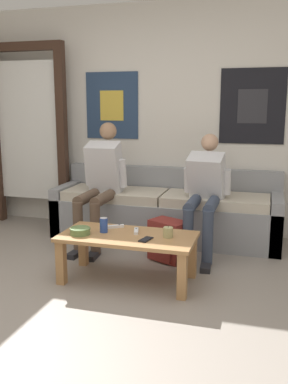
% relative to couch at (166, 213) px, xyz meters
% --- Properties ---
extents(ground_plane, '(18.00, 18.00, 0.00)m').
position_rel_couch_xyz_m(ground_plane, '(-0.20, -1.99, -0.28)').
color(ground_plane, gray).
extents(wall_back, '(10.00, 0.07, 2.55)m').
position_rel_couch_xyz_m(wall_back, '(-0.20, 0.37, 0.99)').
color(wall_back, silver).
rests_on(wall_back, ground_plane).
extents(door_frame, '(1.00, 0.10, 2.15)m').
position_rel_couch_xyz_m(door_frame, '(-1.74, 0.15, 0.92)').
color(door_frame, '#382319').
rests_on(door_frame, ground_plane).
extents(couch, '(2.44, 0.72, 0.74)m').
position_rel_couch_xyz_m(couch, '(0.00, 0.00, 0.00)').
color(couch, gray).
rests_on(couch, ground_plane).
extents(coffee_table, '(1.11, 0.55, 0.40)m').
position_rel_couch_xyz_m(coffee_table, '(-0.03, -1.24, 0.04)').
color(coffee_table, '#B27F4C').
rests_on(coffee_table, ground_plane).
extents(person_seated_adult, '(0.47, 0.91, 1.26)m').
position_rel_couch_xyz_m(person_seated_adult, '(-0.61, -0.36, 0.40)').
color(person_seated_adult, brown).
rests_on(person_seated_adult, ground_plane).
extents(person_seated_teen, '(0.47, 0.92, 1.16)m').
position_rel_couch_xyz_m(person_seated_teen, '(0.47, -0.36, 0.35)').
color(person_seated_teen, '#384256').
rests_on(person_seated_teen, ground_plane).
extents(backpack, '(0.40, 0.35, 0.38)m').
position_rel_couch_xyz_m(backpack, '(0.18, -0.68, -0.10)').
color(backpack, maroon).
rests_on(backpack, ground_plane).
extents(ceramic_bowl, '(0.17, 0.17, 0.06)m').
position_rel_couch_xyz_m(ceramic_bowl, '(-0.41, -1.33, 0.15)').
color(ceramic_bowl, '#607F47').
rests_on(ceramic_bowl, coffee_table).
extents(pillar_candle, '(0.08, 0.08, 0.09)m').
position_rel_couch_xyz_m(pillar_candle, '(0.31, -1.21, 0.16)').
color(pillar_candle, tan).
rests_on(pillar_candle, coffee_table).
extents(drink_can_blue, '(0.07, 0.07, 0.12)m').
position_rel_couch_xyz_m(drink_can_blue, '(-0.24, -1.22, 0.18)').
color(drink_can_blue, '#28479E').
rests_on(drink_can_blue, coffee_table).
extents(game_controller_near_left, '(0.07, 0.15, 0.03)m').
position_rel_couch_xyz_m(game_controller_near_left, '(0.02, -1.15, 0.13)').
color(game_controller_near_left, white).
rests_on(game_controller_near_left, coffee_table).
extents(game_controller_near_right, '(0.14, 0.11, 0.03)m').
position_rel_couch_xyz_m(game_controller_near_right, '(-0.19, -1.07, 0.13)').
color(game_controller_near_right, white).
rests_on(game_controller_near_right, coffee_table).
extents(cell_phone, '(0.09, 0.15, 0.01)m').
position_rel_couch_xyz_m(cell_phone, '(0.15, -1.33, 0.12)').
color(cell_phone, black).
rests_on(cell_phone, coffee_table).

